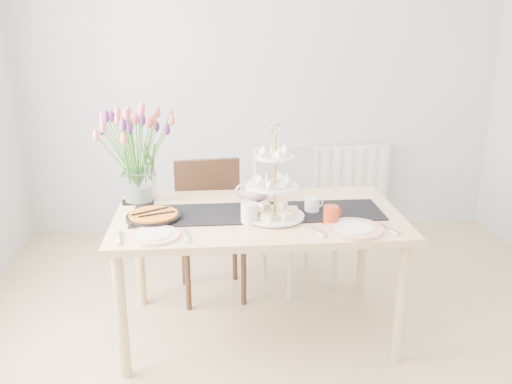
{
  "coord_description": "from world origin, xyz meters",
  "views": [
    {
      "loc": [
        -0.44,
        -2.28,
        1.8
      ],
      "look_at": [
        -0.2,
        0.52,
        0.89
      ],
      "focal_mm": 38.0,
      "sensor_mm": 36.0,
      "label": 1
    }
  ],
  "objects": [
    {
      "name": "room_shell",
      "position": [
        0.0,
        0.0,
        1.3
      ],
      "size": [
        4.5,
        4.5,
        4.5
      ],
      "color": "tan",
      "rests_on": "ground"
    },
    {
      "name": "radiator",
      "position": [
        0.5,
        2.19,
        0.45
      ],
      "size": [
        1.2,
        0.08,
        0.6
      ],
      "primitive_type": "cube",
      "color": "white",
      "rests_on": "room_shell"
    },
    {
      "name": "dining_table",
      "position": [
        -0.19,
        0.57,
        0.67
      ],
      "size": [
        1.6,
        0.9,
        0.75
      ],
      "color": "tan",
      "rests_on": "ground"
    },
    {
      "name": "chair_brown",
      "position": [
        -0.46,
        1.14,
        0.52
      ],
      "size": [
        0.49,
        0.49,
        0.9
      ],
      "rotation": [
        0.0,
        0.0,
        0.11
      ],
      "color": "#342013",
      "rests_on": "ground"
    },
    {
      "name": "chair_white",
      "position": [
        0.12,
        1.24,
        0.56
      ],
      "size": [
        0.62,
        0.62,
        0.95
      ],
      "rotation": [
        0.0,
        0.0,
        0.4
      ],
      "color": "silver",
      "rests_on": "ground"
    },
    {
      "name": "table_runner",
      "position": [
        -0.19,
        0.57,
        0.75
      ],
      "size": [
        1.4,
        0.35,
        0.01
      ],
      "primitive_type": "cube",
      "color": "black",
      "rests_on": "dining_table"
    },
    {
      "name": "tulip_vase",
      "position": [
        -0.88,
        0.86,
        1.12
      ],
      "size": [
        0.67,
        0.67,
        0.57
      ],
      "rotation": [
        0.0,
        0.0,
        -0.04
      ],
      "color": "silver",
      "rests_on": "dining_table"
    },
    {
      "name": "cake_stand",
      "position": [
        -0.1,
        0.48,
        0.89
      ],
      "size": [
        0.33,
        0.33,
        0.48
      ],
      "rotation": [
        0.0,
        0.0,
        0.39
      ],
      "color": "gold",
      "rests_on": "dining_table"
    },
    {
      "name": "teapot",
      "position": [
        -0.18,
        0.76,
        0.83
      ],
      "size": [
        0.27,
        0.23,
        0.16
      ],
      "primitive_type": null,
      "rotation": [
        0.0,
        0.0,
        0.11
      ],
      "color": "white",
      "rests_on": "dining_table"
    },
    {
      "name": "cream_jug",
      "position": [
        0.12,
        0.57,
        0.79
      ],
      "size": [
        0.11,
        0.11,
        0.08
      ],
      "primitive_type": "cylinder",
      "rotation": [
        0.0,
        0.0,
        0.32
      ],
      "color": "white",
      "rests_on": "dining_table"
    },
    {
      "name": "tart_tin",
      "position": [
        -0.76,
        0.52,
        0.77
      ],
      "size": [
        0.3,
        0.3,
        0.04
      ],
      "rotation": [
        0.0,
        0.0,
        0.11
      ],
      "color": "black",
      "rests_on": "dining_table"
    },
    {
      "name": "mug_white",
      "position": [
        -0.25,
        0.43,
        0.81
      ],
      "size": [
        0.12,
        0.12,
        0.11
      ],
      "primitive_type": "cylinder",
      "rotation": [
        0.0,
        0.0,
        -0.42
      ],
      "color": "silver",
      "rests_on": "dining_table"
    },
    {
      "name": "mug_orange",
      "position": [
        0.19,
        0.39,
        0.8
      ],
      "size": [
        0.11,
        0.11,
        0.1
      ],
      "primitive_type": "cylinder",
      "rotation": [
        0.0,
        0.0,
        0.53
      ],
      "color": "red",
      "rests_on": "dining_table"
    },
    {
      "name": "plate_left",
      "position": [
        -0.74,
        0.27,
        0.76
      ],
      "size": [
        0.3,
        0.3,
        0.01
      ],
      "primitive_type": "cylinder",
      "rotation": [
        0.0,
        0.0,
        0.17
      ],
      "color": "white",
      "rests_on": "dining_table"
    },
    {
      "name": "plate_right",
      "position": [
        0.29,
        0.27,
        0.76
      ],
      "size": [
        0.39,
        0.39,
        0.02
      ],
      "primitive_type": "cylinder",
      "rotation": [
        0.0,
        0.0,
        0.35
      ],
      "color": "white",
      "rests_on": "dining_table"
    }
  ]
}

